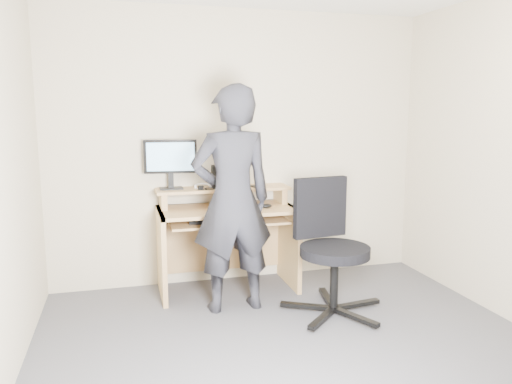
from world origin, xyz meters
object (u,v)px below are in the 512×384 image
monitor (171,160)px  person (232,200)px  desk (225,228)px  office_chair (330,242)px

monitor → person: size_ratio=0.25×
desk → person: bearing=-95.3°
monitor → desk: bearing=-4.7°
monitor → person: 0.78m
monitor → office_chair: monitor is taller
office_chair → person: bearing=153.8°
desk → monitor: 0.78m
office_chair → person: 0.84m
person → office_chair: bearing=157.1°
desk → person: size_ratio=0.67×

